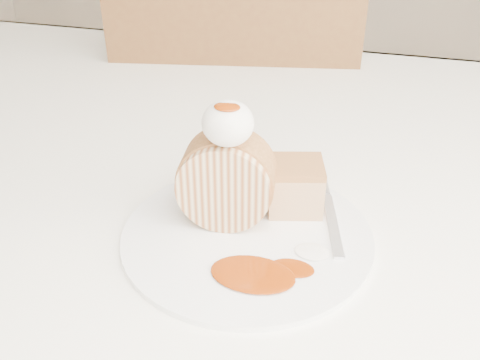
# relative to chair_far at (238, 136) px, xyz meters

# --- Properties ---
(table) EXTENTS (1.40, 0.90, 0.75)m
(table) POSITION_rel_chair_far_xyz_m (0.14, -0.43, 0.12)
(table) COLOR white
(table) RESTS_ON ground
(chair_far) EXTENTS (0.53, 0.53, 0.95)m
(chair_far) POSITION_rel_chair_far_xyz_m (0.00, 0.00, 0.00)
(chair_far) COLOR brown
(chair_far) RESTS_ON ground
(plate) EXTENTS (0.30, 0.30, 0.01)m
(plate) POSITION_rel_chair_far_xyz_m (0.18, -0.60, 0.21)
(plate) COLOR white
(plate) RESTS_ON table
(roulade_slice) EXTENTS (0.10, 0.06, 0.09)m
(roulade_slice) POSITION_rel_chair_far_xyz_m (0.15, -0.58, 0.26)
(roulade_slice) COLOR beige
(roulade_slice) RESTS_ON plate
(cake_chunk) EXTENTS (0.07, 0.06, 0.05)m
(cake_chunk) POSITION_rel_chair_far_xyz_m (0.21, -0.55, 0.24)
(cake_chunk) COLOR #A96C40
(cake_chunk) RESTS_ON plate
(whipped_cream) EXTENTS (0.05, 0.05, 0.04)m
(whipped_cream) POSITION_rel_chair_far_xyz_m (0.16, -0.59, 0.32)
(whipped_cream) COLOR white
(whipped_cream) RESTS_ON roulade_slice
(caramel_drizzle) EXTENTS (0.02, 0.02, 0.01)m
(caramel_drizzle) POSITION_rel_chair_far_xyz_m (0.16, -0.60, 0.35)
(caramel_drizzle) COLOR #7E2A05
(caramel_drizzle) RESTS_ON whipped_cream
(caramel_pool) EXTENTS (0.09, 0.07, 0.00)m
(caramel_pool) POSITION_rel_chair_far_xyz_m (0.20, -0.66, 0.21)
(caramel_pool) COLOR #7E2A05
(caramel_pool) RESTS_ON plate
(fork) EXTENTS (0.05, 0.15, 0.00)m
(fork) POSITION_rel_chair_far_xyz_m (0.26, -0.57, 0.21)
(fork) COLOR silver
(fork) RESTS_ON plate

